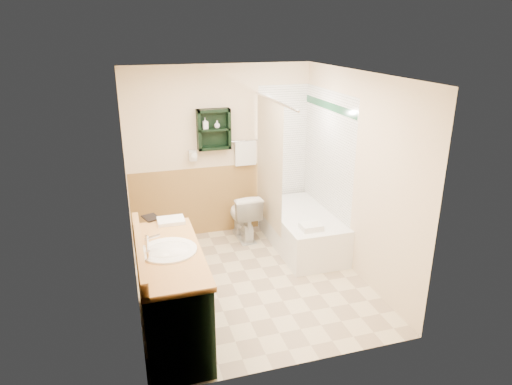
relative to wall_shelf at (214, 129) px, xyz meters
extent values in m
plane|color=beige|center=(0.10, -1.41, -1.55)|extent=(3.00, 3.00, 0.00)
cube|color=#FFEFC7|center=(0.10, 0.11, -0.35)|extent=(2.60, 0.04, 2.40)
cube|color=#FFEFC7|center=(-1.22, -1.41, -0.35)|extent=(0.04, 3.00, 2.40)
cube|color=#FFEFC7|center=(1.42, -1.41, -0.35)|extent=(0.04, 3.00, 2.40)
cube|color=white|center=(0.10, -1.41, 0.87)|extent=(2.60, 3.00, 0.04)
cube|color=black|center=(0.00, 0.00, 0.00)|extent=(0.45, 0.15, 0.55)
cylinder|color=silver|center=(0.63, -0.66, 0.45)|extent=(0.03, 1.60, 0.03)
cube|color=black|center=(-0.89, -2.17, -1.09)|extent=(0.59, 1.45, 0.92)
cube|color=white|center=(1.03, -0.75, -1.30)|extent=(0.75, 1.50, 0.50)
imported|color=white|center=(0.34, -0.23, -1.21)|extent=(0.40, 0.70, 0.67)
cube|color=white|center=(-0.79, -1.52, -0.61)|extent=(0.28, 0.22, 0.04)
imported|color=black|center=(-1.06, -1.38, -0.53)|extent=(0.15, 0.07, 0.20)
cube|color=white|center=(0.92, -1.26, -1.01)|extent=(0.26, 0.21, 0.07)
imported|color=white|center=(-0.12, -0.01, 0.05)|extent=(0.08, 0.15, 0.07)
imported|color=white|center=(0.05, -0.01, 0.05)|extent=(0.10, 0.12, 0.08)
camera|label=1|loc=(-1.21, -5.97, 1.30)|focal=32.00mm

